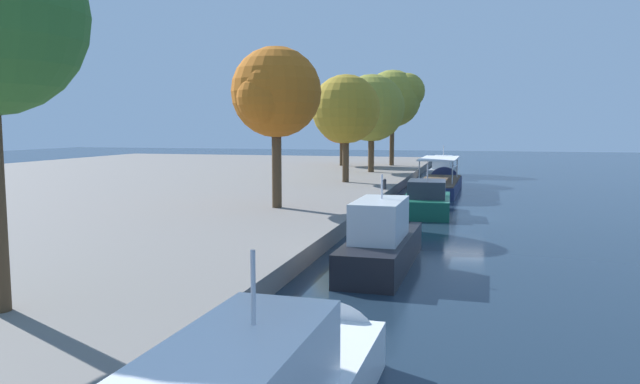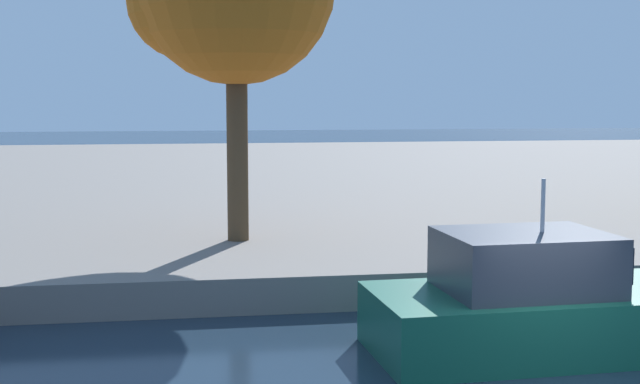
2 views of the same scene
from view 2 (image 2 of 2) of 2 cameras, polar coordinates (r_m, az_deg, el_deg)
dock_promenade at (r=46.68m, az=-1.48°, el=0.95°), size 120.00×55.00×0.83m
motor_yacht_2 at (r=17.34m, az=16.84°, el=-7.76°), size 7.83×3.23×4.27m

